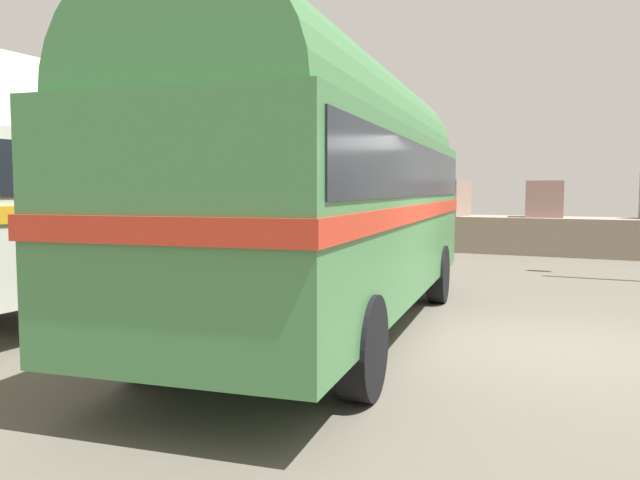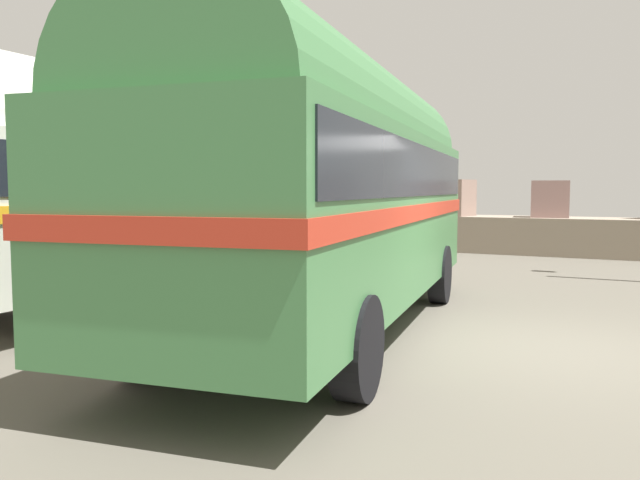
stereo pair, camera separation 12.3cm
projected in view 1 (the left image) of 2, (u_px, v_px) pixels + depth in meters
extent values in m
cube|color=#5A554A|center=(547.00, 350.00, 7.57)|extent=(32.00, 26.00, 0.02)
cube|color=gray|center=(601.00, 238.00, 18.04)|extent=(31.36, 1.80, 1.10)
cube|color=gray|center=(215.00, 197.00, 23.91)|extent=(1.31, 1.35, 1.05)
cube|color=gray|center=(296.00, 194.00, 21.87)|extent=(1.65, 1.52, 1.34)
sphere|color=gray|center=(358.00, 199.00, 21.17)|extent=(1.00, 1.00, 1.00)
cube|color=gray|center=(448.00, 198.00, 19.74)|extent=(1.31, 1.19, 1.11)
cube|color=gray|center=(544.00, 199.00, 18.65)|extent=(1.17, 1.19, 1.07)
cylinder|color=black|center=(313.00, 269.00, 11.31)|extent=(0.42, 0.99, 0.96)
cylinder|color=black|center=(438.00, 274.00, 10.63)|extent=(0.42, 0.99, 0.96)
cylinder|color=black|center=(148.00, 331.00, 6.37)|extent=(0.42, 0.99, 0.96)
cylinder|color=black|center=(362.00, 348.00, 5.69)|extent=(0.42, 0.99, 0.96)
cube|color=#3F7844|center=(330.00, 215.00, 8.41)|extent=(3.65, 8.67, 2.10)
cylinder|color=#3F7844|center=(330.00, 135.00, 8.33)|extent=(3.40, 8.30, 2.20)
cube|color=#B7301E|center=(330.00, 211.00, 8.41)|extent=(3.71, 8.76, 0.20)
cube|color=black|center=(330.00, 171.00, 8.37)|extent=(3.63, 8.34, 0.64)
cube|color=silver|center=(393.00, 251.00, 12.53)|extent=(2.28, 0.50, 0.28)
cylinder|color=black|center=(188.00, 254.00, 14.04)|extent=(0.31, 0.97, 0.96)
cylinder|color=black|center=(276.00, 258.00, 13.12)|extent=(0.31, 0.97, 0.96)
cylinder|color=black|center=(88.00, 296.00, 8.40)|extent=(0.31, 0.97, 0.96)
cube|color=silver|center=(149.00, 209.00, 11.14)|extent=(2.69, 8.48, 2.10)
cylinder|color=silver|center=(148.00, 149.00, 11.05)|extent=(2.47, 8.13, 2.20)
cube|color=gold|center=(149.00, 206.00, 11.13)|extent=(2.74, 8.56, 0.20)
cube|color=black|center=(149.00, 176.00, 11.09)|extent=(2.71, 8.14, 0.64)
cube|color=silver|center=(269.00, 241.00, 15.08)|extent=(2.28, 0.24, 0.28)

